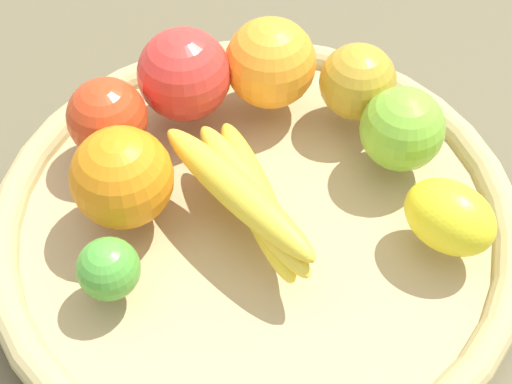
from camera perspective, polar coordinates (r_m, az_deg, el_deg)
name	(u,v)px	position (r m, az deg, el deg)	size (l,w,h in m)	color
ground_plane	(256,232)	(0.63, 0.00, -3.00)	(2.40, 2.40, 0.00)	brown
basket	(256,221)	(0.61, 0.00, -2.19)	(0.42, 0.42, 0.03)	tan
banana_bunch	(249,197)	(0.57, -0.55, -0.36)	(0.15, 0.16, 0.05)	yellow
apple_3	(402,129)	(0.62, 10.75, 4.60)	(0.07, 0.07, 0.07)	#7ABA33
apple_1	(358,82)	(0.66, 7.52, 8.08)	(0.07, 0.07, 0.07)	#B79229
orange_0	(270,63)	(0.66, 1.07, 9.51)	(0.08, 0.08, 0.08)	orange
apple_0	(184,74)	(0.65, -5.33, 8.64)	(0.08, 0.08, 0.08)	red
apple_2	(107,118)	(0.63, -10.93, 5.41)	(0.07, 0.07, 0.07)	red
orange_1	(122,178)	(0.58, -9.87, 1.05)	(0.08, 0.08, 0.08)	orange
lime_0	(108,269)	(0.55, -10.85, -5.60)	(0.05, 0.05, 0.05)	#4EA135
lemon_0	(450,217)	(0.58, 14.11, -1.80)	(0.07, 0.05, 0.05)	yellow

